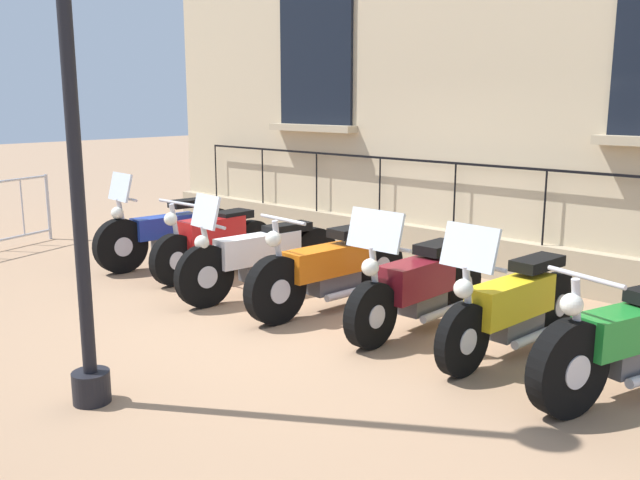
{
  "coord_description": "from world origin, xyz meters",
  "views": [
    {
      "loc": [
        5.09,
        4.73,
        2.23
      ],
      "look_at": [
        0.02,
        0.0,
        0.8
      ],
      "focal_mm": 38.64,
      "sensor_mm": 36.0,
      "label": 1
    }
  ],
  "objects_px": {
    "motorcycle_blue": "(168,233)",
    "motorcycle_yellow": "(513,308)",
    "motorcycle_green": "(628,344)",
    "motorcycle_maroon": "(418,287)",
    "motorcycle_white": "(261,257)",
    "motorcycle_orange": "(330,270)",
    "motorcycle_red": "(214,242)"
  },
  "relations": [
    {
      "from": "motorcycle_blue",
      "to": "motorcycle_maroon",
      "type": "height_order",
      "value": "motorcycle_blue"
    },
    {
      "from": "motorcycle_maroon",
      "to": "motorcycle_white",
      "type": "bearing_deg",
      "value": -83.7
    },
    {
      "from": "motorcycle_red",
      "to": "motorcycle_maroon",
      "type": "relative_size",
      "value": 0.92
    },
    {
      "from": "motorcycle_maroon",
      "to": "motorcycle_green",
      "type": "height_order",
      "value": "motorcycle_maroon"
    },
    {
      "from": "motorcycle_blue",
      "to": "motorcycle_orange",
      "type": "relative_size",
      "value": 0.97
    },
    {
      "from": "motorcycle_white",
      "to": "motorcycle_maroon",
      "type": "height_order",
      "value": "motorcycle_maroon"
    },
    {
      "from": "motorcycle_white",
      "to": "motorcycle_maroon",
      "type": "relative_size",
      "value": 1.06
    },
    {
      "from": "motorcycle_blue",
      "to": "motorcycle_red",
      "type": "relative_size",
      "value": 1.1
    },
    {
      "from": "motorcycle_white",
      "to": "motorcycle_orange",
      "type": "bearing_deg",
      "value": 97.56
    },
    {
      "from": "motorcycle_orange",
      "to": "motorcycle_green",
      "type": "distance_m",
      "value": 3.14
    },
    {
      "from": "motorcycle_yellow",
      "to": "motorcycle_blue",
      "type": "bearing_deg",
      "value": -88.9
    },
    {
      "from": "motorcycle_white",
      "to": "motorcycle_maroon",
      "type": "xyz_separation_m",
      "value": [
        -0.22,
        2.03,
        -0.01
      ]
    },
    {
      "from": "motorcycle_blue",
      "to": "motorcycle_yellow",
      "type": "xyz_separation_m",
      "value": [
        -0.1,
        5.05,
        0.0
      ]
    },
    {
      "from": "motorcycle_blue",
      "to": "motorcycle_white",
      "type": "relative_size",
      "value": 0.95
    },
    {
      "from": "motorcycle_blue",
      "to": "motorcycle_orange",
      "type": "height_order",
      "value": "motorcycle_blue"
    },
    {
      "from": "motorcycle_red",
      "to": "motorcycle_orange",
      "type": "height_order",
      "value": "motorcycle_orange"
    },
    {
      "from": "motorcycle_orange",
      "to": "motorcycle_yellow",
      "type": "xyz_separation_m",
      "value": [
        -0.09,
        2.08,
        0.0
      ]
    },
    {
      "from": "motorcycle_orange",
      "to": "motorcycle_yellow",
      "type": "distance_m",
      "value": 2.08
    },
    {
      "from": "motorcycle_white",
      "to": "motorcycle_orange",
      "type": "xyz_separation_m",
      "value": [
        -0.13,
        0.95,
        -0.01
      ]
    },
    {
      "from": "motorcycle_red",
      "to": "motorcycle_white",
      "type": "distance_m",
      "value": 1.09
    },
    {
      "from": "motorcycle_white",
      "to": "motorcycle_yellow",
      "type": "height_order",
      "value": "motorcycle_yellow"
    },
    {
      "from": "motorcycle_maroon",
      "to": "motorcycle_orange",
      "type": "bearing_deg",
      "value": -84.83
    },
    {
      "from": "motorcycle_maroon",
      "to": "motorcycle_yellow",
      "type": "distance_m",
      "value": 1.01
    },
    {
      "from": "motorcycle_white",
      "to": "motorcycle_yellow",
      "type": "bearing_deg",
      "value": 94.18
    },
    {
      "from": "motorcycle_green",
      "to": "motorcycle_maroon",
      "type": "bearing_deg",
      "value": -95.89
    },
    {
      "from": "motorcycle_maroon",
      "to": "motorcycle_yellow",
      "type": "relative_size",
      "value": 1.01
    },
    {
      "from": "motorcycle_white",
      "to": "motorcycle_maroon",
      "type": "distance_m",
      "value": 2.04
    },
    {
      "from": "motorcycle_red",
      "to": "motorcycle_yellow",
      "type": "relative_size",
      "value": 0.92
    },
    {
      "from": "motorcycle_orange",
      "to": "motorcycle_green",
      "type": "relative_size",
      "value": 1.11
    },
    {
      "from": "motorcycle_red",
      "to": "motorcycle_yellow",
      "type": "bearing_deg",
      "value": 90.66
    },
    {
      "from": "motorcycle_red",
      "to": "motorcycle_white",
      "type": "bearing_deg",
      "value": 80.81
    },
    {
      "from": "motorcycle_red",
      "to": "motorcycle_green",
      "type": "relative_size",
      "value": 0.98
    }
  ]
}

